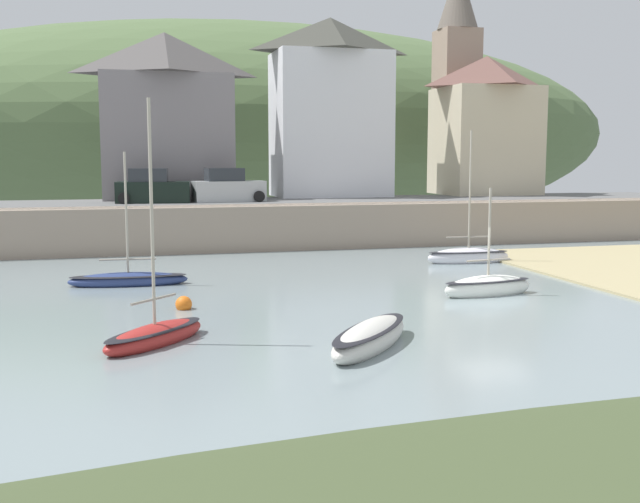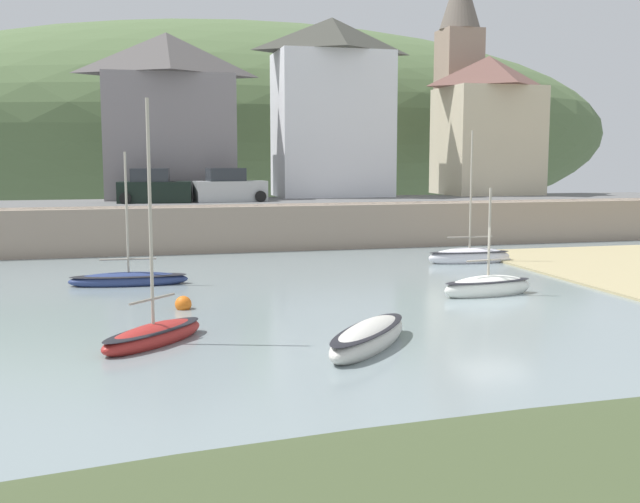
{
  "view_description": "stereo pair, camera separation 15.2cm",
  "coord_description": "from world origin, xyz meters",
  "px_view_note": "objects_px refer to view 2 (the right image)",
  "views": [
    {
      "loc": [
        -12.34,
        -23.57,
        5.02
      ],
      "look_at": [
        -5.19,
        3.89,
        1.47
      ],
      "focal_mm": 42.74,
      "sensor_mm": 36.0,
      "label": 1
    },
    {
      "loc": [
        -12.19,
        -23.61,
        5.02
      ],
      "look_at": [
        -5.19,
        3.89,
        1.47
      ],
      "focal_mm": 42.74,
      "sensor_mm": 36.0,
      "label": 2
    }
  ],
  "objects_px": {
    "sailboat_far_left": "(488,287)",
    "rowboat_small_beached": "(368,337)",
    "sailboat_tall_mast": "(153,334)",
    "waterfront_building_right": "(488,124)",
    "waterfront_building_left": "(168,115)",
    "parked_car_by_wall": "(229,188)",
    "parked_car_near_slipway": "(154,189)",
    "motorboat_with_cabin": "(129,279)",
    "dinghy_open_wooden": "(469,256)",
    "church_with_spire": "(459,75)",
    "mooring_buoy": "(183,304)",
    "waterfront_building_centre": "(332,107)"
  },
  "relations": [
    {
      "from": "sailboat_far_left",
      "to": "rowboat_small_beached",
      "type": "bearing_deg",
      "value": -144.02
    },
    {
      "from": "sailboat_tall_mast",
      "to": "waterfront_building_right",
      "type": "bearing_deg",
      "value": 3.67
    },
    {
      "from": "waterfront_building_left",
      "to": "parked_car_by_wall",
      "type": "height_order",
      "value": "waterfront_building_left"
    },
    {
      "from": "sailboat_tall_mast",
      "to": "parked_car_near_slipway",
      "type": "height_order",
      "value": "sailboat_tall_mast"
    },
    {
      "from": "rowboat_small_beached",
      "to": "motorboat_with_cabin",
      "type": "distance_m",
      "value": 13.24
    },
    {
      "from": "sailboat_far_left",
      "to": "parked_car_near_slipway",
      "type": "xyz_separation_m",
      "value": [
        -11.1,
        19.4,
        2.9
      ]
    },
    {
      "from": "waterfront_building_right",
      "to": "parked_car_by_wall",
      "type": "xyz_separation_m",
      "value": [
        -18.58,
        -4.5,
        -4.01
      ]
    },
    {
      "from": "waterfront_building_left",
      "to": "dinghy_open_wooden",
      "type": "bearing_deg",
      "value": -50.62
    },
    {
      "from": "waterfront_building_right",
      "to": "church_with_spire",
      "type": "bearing_deg",
      "value": 96.08
    },
    {
      "from": "sailboat_tall_mast",
      "to": "parked_car_by_wall",
      "type": "bearing_deg",
      "value": 31.36
    },
    {
      "from": "mooring_buoy",
      "to": "church_with_spire",
      "type": "bearing_deg",
      "value": 51.21
    },
    {
      "from": "sailboat_tall_mast",
      "to": "rowboat_small_beached",
      "type": "xyz_separation_m",
      "value": [
        5.48,
        -1.85,
        0.01
      ]
    },
    {
      "from": "dinghy_open_wooden",
      "to": "waterfront_building_left",
      "type": "bearing_deg",
      "value": 132.49
    },
    {
      "from": "dinghy_open_wooden",
      "to": "church_with_spire",
      "type": "bearing_deg",
      "value": 70.51
    },
    {
      "from": "sailboat_far_left",
      "to": "parked_car_near_slipway",
      "type": "relative_size",
      "value": 0.96
    },
    {
      "from": "waterfront_building_centre",
      "to": "sailboat_tall_mast",
      "type": "distance_m",
      "value": 31.99
    },
    {
      "from": "waterfront_building_left",
      "to": "dinghy_open_wooden",
      "type": "xyz_separation_m",
      "value": [
        13.04,
        -15.88,
        -7.26
      ]
    },
    {
      "from": "mooring_buoy",
      "to": "sailboat_tall_mast",
      "type": "bearing_deg",
      "value": -103.79
    },
    {
      "from": "waterfront_building_left",
      "to": "mooring_buoy",
      "type": "height_order",
      "value": "waterfront_building_left"
    },
    {
      "from": "mooring_buoy",
      "to": "rowboat_small_beached",
      "type": "bearing_deg",
      "value": -55.84
    },
    {
      "from": "sailboat_far_left",
      "to": "waterfront_building_centre",
      "type": "bearing_deg",
      "value": 81.08
    },
    {
      "from": "mooring_buoy",
      "to": "motorboat_with_cabin",
      "type": "bearing_deg",
      "value": 107.88
    },
    {
      "from": "parked_car_near_slipway",
      "to": "mooring_buoy",
      "type": "bearing_deg",
      "value": -82.9
    },
    {
      "from": "rowboat_small_beached",
      "to": "sailboat_far_left",
      "type": "height_order",
      "value": "sailboat_far_left"
    },
    {
      "from": "sailboat_tall_mast",
      "to": "dinghy_open_wooden",
      "type": "height_order",
      "value": "sailboat_tall_mast"
    },
    {
      "from": "church_with_spire",
      "to": "dinghy_open_wooden",
      "type": "xyz_separation_m",
      "value": [
        -8.28,
        -19.88,
        -10.63
      ]
    },
    {
      "from": "sailboat_far_left",
      "to": "parked_car_near_slipway",
      "type": "bearing_deg",
      "value": 112.3
    },
    {
      "from": "motorboat_with_cabin",
      "to": "parked_car_by_wall",
      "type": "xyz_separation_m",
      "value": [
        5.84,
        13.86,
        2.97
      ]
    },
    {
      "from": "waterfront_building_centre",
      "to": "dinghy_open_wooden",
      "type": "distance_m",
      "value": 17.92
    },
    {
      "from": "mooring_buoy",
      "to": "dinghy_open_wooden",
      "type": "bearing_deg",
      "value": 29.23
    },
    {
      "from": "waterfront_building_right",
      "to": "motorboat_with_cabin",
      "type": "bearing_deg",
      "value": -143.06
    },
    {
      "from": "parked_car_by_wall",
      "to": "mooring_buoy",
      "type": "relative_size",
      "value": 7.72
    },
    {
      "from": "waterfront_building_centre",
      "to": "motorboat_with_cabin",
      "type": "bearing_deg",
      "value": -125.8
    },
    {
      "from": "church_with_spire",
      "to": "mooring_buoy",
      "type": "xyz_separation_m",
      "value": [
        -22.27,
        -27.71,
        -10.78
      ]
    },
    {
      "from": "church_with_spire",
      "to": "parked_car_by_wall",
      "type": "bearing_deg",
      "value": -154.91
    },
    {
      "from": "waterfront_building_left",
      "to": "church_with_spire",
      "type": "distance_m",
      "value": 21.95
    },
    {
      "from": "dinghy_open_wooden",
      "to": "motorboat_with_cabin",
      "type": "relative_size",
      "value": 1.2
    },
    {
      "from": "waterfront_building_centre",
      "to": "mooring_buoy",
      "type": "relative_size",
      "value": 20.91
    },
    {
      "from": "rowboat_small_beached",
      "to": "dinghy_open_wooden",
      "type": "relative_size",
      "value": 0.66
    },
    {
      "from": "church_with_spire",
      "to": "parked_car_by_wall",
      "type": "relative_size",
      "value": 3.91
    },
    {
      "from": "parked_car_near_slipway",
      "to": "dinghy_open_wooden",
      "type": "bearing_deg",
      "value": -32.21
    },
    {
      "from": "waterfront_building_right",
      "to": "dinghy_open_wooden",
      "type": "relative_size",
      "value": 1.47
    },
    {
      "from": "church_with_spire",
      "to": "motorboat_with_cabin",
      "type": "xyz_separation_m",
      "value": [
        -23.99,
        -22.36,
        -10.72
      ]
    },
    {
      "from": "sailboat_tall_mast",
      "to": "parked_car_by_wall",
      "type": "xyz_separation_m",
      "value": [
        5.24,
        23.78,
        2.93
      ]
    },
    {
      "from": "waterfront_building_right",
      "to": "sailboat_far_left",
      "type": "xyz_separation_m",
      "value": [
        -11.77,
        -23.9,
        -6.91
      ]
    },
    {
      "from": "rowboat_small_beached",
      "to": "dinghy_open_wooden",
      "type": "bearing_deg",
      "value": 4.89
    },
    {
      "from": "sailboat_far_left",
      "to": "mooring_buoy",
      "type": "bearing_deg",
      "value": 171.53
    },
    {
      "from": "parked_car_near_slipway",
      "to": "mooring_buoy",
      "type": "distance_m",
      "value": 19.45
    },
    {
      "from": "motorboat_with_cabin",
      "to": "parked_car_by_wall",
      "type": "distance_m",
      "value": 15.33
    },
    {
      "from": "sailboat_tall_mast",
      "to": "dinghy_open_wooden",
      "type": "relative_size",
      "value": 1.04
    }
  ]
}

